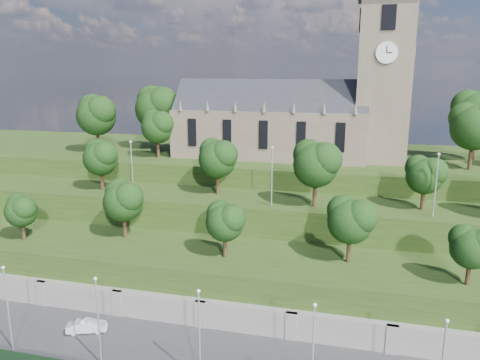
# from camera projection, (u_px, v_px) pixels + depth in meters

# --- Properties ---
(retaining_wall) EXTENTS (160.00, 2.10, 5.00)m
(retaining_wall) POSITION_uv_depth(u_px,v_px,m) (246.00, 325.00, 50.76)
(retaining_wall) COLOR slate
(retaining_wall) RESTS_ON ground
(embankment_lower) EXTENTS (160.00, 12.00, 8.00)m
(embankment_lower) POSITION_uv_depth(u_px,v_px,m) (258.00, 288.00, 56.11)
(embankment_lower) COLOR #233812
(embankment_lower) RESTS_ON ground
(embankment_upper) EXTENTS (160.00, 10.00, 12.00)m
(embankment_upper) POSITION_uv_depth(u_px,v_px,m) (275.00, 241.00, 66.03)
(embankment_upper) COLOR #233812
(embankment_upper) RESTS_ON ground
(hilltop) EXTENTS (160.00, 32.00, 15.00)m
(hilltop) POSITION_uv_depth(u_px,v_px,m) (295.00, 194.00, 85.50)
(hilltop) COLOR #233812
(hilltop) RESTS_ON ground
(church) EXTENTS (38.60, 12.35, 27.60)m
(church) POSITION_uv_depth(u_px,v_px,m) (299.00, 113.00, 78.10)
(church) COLOR brown
(church) RESTS_ON hilltop
(trees_lower) EXTENTS (67.94, 8.69, 7.77)m
(trees_lower) POSITION_uv_depth(u_px,v_px,m) (285.00, 218.00, 53.79)
(trees_lower) COLOR black
(trees_lower) RESTS_ON embankment_lower
(trees_upper) EXTENTS (61.99, 8.66, 8.80)m
(trees_upper) POSITION_uv_depth(u_px,v_px,m) (315.00, 163.00, 61.18)
(trees_upper) COLOR black
(trees_upper) RESTS_ON embankment_upper
(trees_hilltop) EXTENTS (76.85, 16.53, 11.83)m
(trees_hilltop) POSITION_uv_depth(u_px,v_px,m) (290.00, 115.00, 78.02)
(trees_hilltop) COLOR black
(trees_hilltop) RESTS_ON hilltop
(lamp_posts_promenade) EXTENTS (60.36, 0.36, 8.99)m
(lamp_posts_promenade) POSITION_uv_depth(u_px,v_px,m) (199.00, 329.00, 41.26)
(lamp_posts_promenade) COLOR #B2B2B7
(lamp_posts_promenade) RESTS_ON promenade
(lamp_posts_upper) EXTENTS (40.36, 0.36, 7.94)m
(lamp_posts_upper) POSITION_uv_depth(u_px,v_px,m) (272.00, 172.00, 60.79)
(lamp_posts_upper) COLOR #B2B2B7
(lamp_posts_upper) RESTS_ON embankment_upper
(car_middle) EXTENTS (4.46, 2.94, 1.39)m
(car_middle) POSITION_uv_depth(u_px,v_px,m) (87.00, 326.00, 50.16)
(car_middle) COLOR #B0AFB4
(car_middle) RESTS_ON promenade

